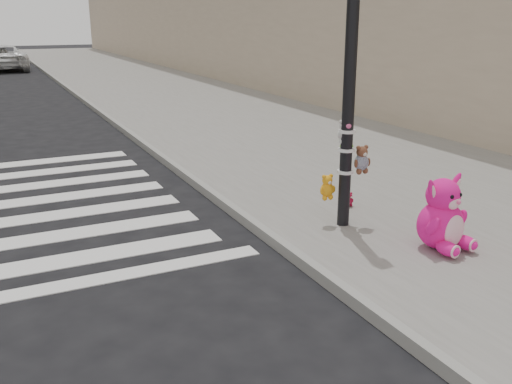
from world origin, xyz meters
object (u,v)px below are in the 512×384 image
red_teddy (349,200)px  car_white_near (3,58)px  pink_bunny (443,219)px  signal_pole (349,101)px

red_teddy → car_white_near: car_white_near is taller
pink_bunny → red_teddy: size_ratio=4.31×
car_white_near → signal_pole: bearing=94.2°
red_teddy → car_white_near: size_ratio=0.04×
pink_bunny → red_teddy: (-0.09, 1.83, -0.28)m
red_teddy → pink_bunny: bearing=-96.1°
signal_pole → car_white_near: bearing=95.7°
signal_pole → red_teddy: signal_pole is taller
signal_pole → car_white_near: signal_pole is taller
signal_pole → car_white_near: (-2.90, 29.02, -1.15)m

